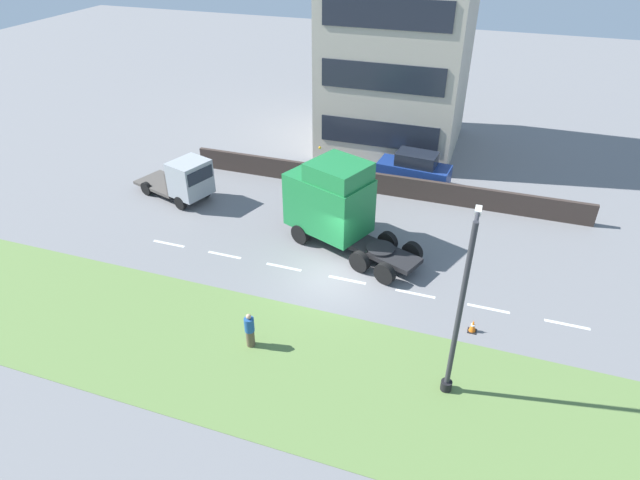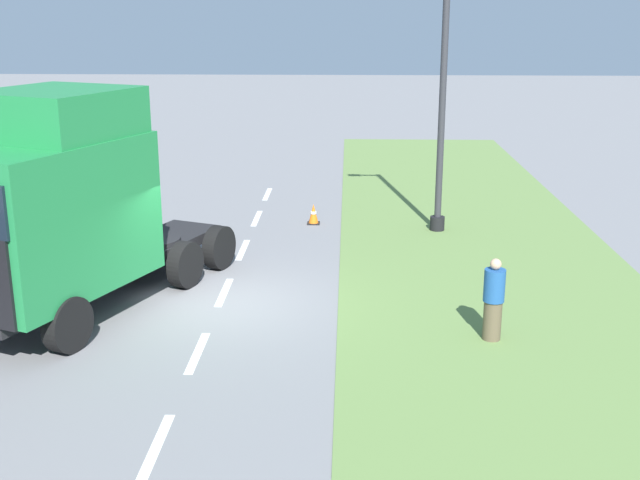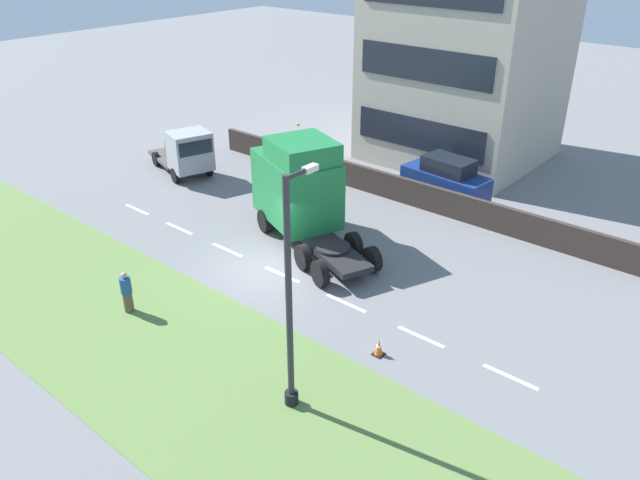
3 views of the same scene
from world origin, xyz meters
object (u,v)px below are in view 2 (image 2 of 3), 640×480
at_px(pedestrian, 493,301).
at_px(traffic_cone_lead, 313,214).
at_px(lorry_cab, 55,208).
at_px(lamp_post, 440,116).

xyz_separation_m(pedestrian, traffic_cone_lead, (3.69, -8.27, -0.49)).
xyz_separation_m(lorry_cab, lamp_post, (-8.08, -6.90, 0.91)).
height_order(lorry_cab, traffic_cone_lead, lorry_cab).
relative_size(lorry_cab, pedestrian, 4.70).
height_order(lorry_cab, lamp_post, lamp_post).
distance_m(lamp_post, traffic_cone_lead, 4.53).
xyz_separation_m(lorry_cab, traffic_cone_lead, (-4.65, -7.51, -1.99)).
bearing_deg(traffic_cone_lead, pedestrian, 114.03).
relative_size(lamp_post, traffic_cone_lead, 12.20).
relative_size(lorry_cab, lamp_post, 1.06).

